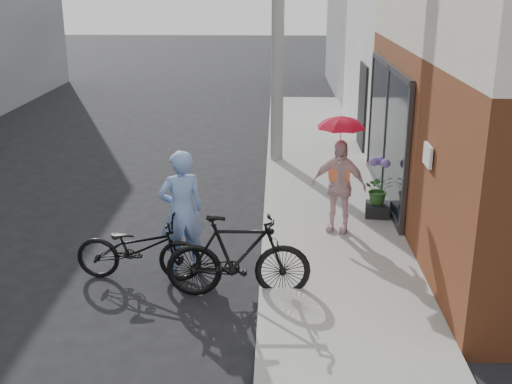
{
  "coord_description": "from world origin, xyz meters",
  "views": [
    {
      "loc": [
        1.09,
        -8.31,
        4.14
      ],
      "look_at": [
        0.8,
        0.69,
        1.1
      ],
      "focal_mm": 45.0,
      "sensor_mm": 36.0,
      "label": 1
    }
  ],
  "objects_px": {
    "officer": "(182,211)",
    "kimono_woman": "(339,186)",
    "utility_pole": "(278,7)",
    "bike_left": "(139,248)",
    "planter": "(377,210)",
    "bike_right": "(238,257)"
  },
  "relations": [
    {
      "from": "officer",
      "to": "utility_pole",
      "type": "bearing_deg",
      "value": -126.68
    },
    {
      "from": "kimono_woman",
      "to": "planter",
      "type": "height_order",
      "value": "kimono_woman"
    },
    {
      "from": "bike_right",
      "to": "bike_left",
      "type": "bearing_deg",
      "value": 70.34
    },
    {
      "from": "officer",
      "to": "kimono_woman",
      "type": "relative_size",
      "value": 1.18
    },
    {
      "from": "bike_right",
      "to": "officer",
      "type": "bearing_deg",
      "value": 45.32
    },
    {
      "from": "officer",
      "to": "bike_right",
      "type": "height_order",
      "value": "officer"
    },
    {
      "from": "officer",
      "to": "bike_left",
      "type": "xyz_separation_m",
      "value": [
        -0.58,
        -0.34,
        -0.44
      ]
    },
    {
      "from": "officer",
      "to": "planter",
      "type": "distance_m",
      "value": 3.81
    },
    {
      "from": "kimono_woman",
      "to": "planter",
      "type": "relative_size",
      "value": 3.68
    },
    {
      "from": "bike_right",
      "to": "planter",
      "type": "bearing_deg",
      "value": -39.99
    },
    {
      "from": "bike_left",
      "to": "planter",
      "type": "bearing_deg",
      "value": -55.12
    },
    {
      "from": "planter",
      "to": "kimono_woman",
      "type": "bearing_deg",
      "value": -138.05
    },
    {
      "from": "bike_right",
      "to": "kimono_woman",
      "type": "bearing_deg",
      "value": -36.35
    },
    {
      "from": "utility_pole",
      "to": "bike_left",
      "type": "xyz_separation_m",
      "value": [
        -1.95,
        -6.01,
        -3.03
      ]
    },
    {
      "from": "officer",
      "to": "kimono_woman",
      "type": "distance_m",
      "value": 2.73
    },
    {
      "from": "utility_pole",
      "to": "kimono_woman",
      "type": "distance_m",
      "value": 5.16
    },
    {
      "from": "officer",
      "to": "kimono_woman",
      "type": "height_order",
      "value": "officer"
    },
    {
      "from": "bike_left",
      "to": "kimono_woman",
      "type": "bearing_deg",
      "value": -58.06
    },
    {
      "from": "bike_right",
      "to": "planter",
      "type": "distance_m",
      "value": 3.67
    },
    {
      "from": "planter",
      "to": "officer",
      "type": "bearing_deg",
      "value": -147.37
    },
    {
      "from": "kimono_woman",
      "to": "planter",
      "type": "xyz_separation_m",
      "value": [
        0.77,
        0.7,
        -0.66
      ]
    },
    {
      "from": "utility_pole",
      "to": "planter",
      "type": "distance_m",
      "value": 5.21
    }
  ]
}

